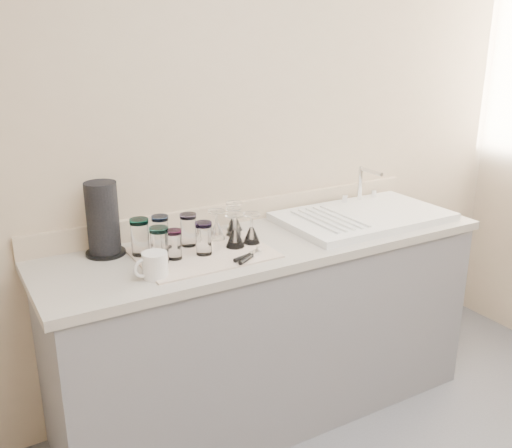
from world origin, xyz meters
TOP-DOWN VIEW (x-y plane):
  - counter_unit at (0.00, 1.20)m, footprint 2.06×0.62m
  - sink_unit at (0.55, 1.20)m, footprint 0.82×0.50m
  - dish_towel at (-0.33, 1.18)m, footprint 0.55×0.42m
  - tumbler_teal at (-0.57, 1.28)m, footprint 0.08×0.08m
  - tumbler_cyan at (-0.47, 1.31)m, footprint 0.07×0.07m
  - tumbler_purple at (-0.35, 1.28)m, footprint 0.07×0.07m
  - tumbler_magenta at (-0.53, 1.16)m, footprint 0.07×0.07m
  - tumbler_blue at (-0.46, 1.17)m, footprint 0.06×0.06m
  - tumbler_lavender at (-0.34, 1.16)m, footprint 0.07×0.07m
  - goblet_back_left at (-0.21, 1.30)m, footprint 0.07×0.07m
  - goblet_back_right at (-0.12, 1.31)m, footprint 0.07×0.07m
  - goblet_front_left at (-0.18, 1.17)m, footprint 0.08×0.08m
  - goblet_front_right at (-0.10, 1.17)m, footprint 0.07×0.07m
  - goblet_extra at (-0.08, 1.37)m, footprint 0.07×0.07m
  - can_opener at (-0.20, 1.02)m, footprint 0.14×0.10m
  - white_mug at (-0.59, 1.05)m, footprint 0.14×0.11m
  - paper_towel_roll at (-0.69, 1.38)m, footprint 0.16×0.16m

SIDE VIEW (x-z plane):
  - counter_unit at x=0.00m, z-range 0.00..0.90m
  - dish_towel at x=-0.33m, z-range 0.90..0.91m
  - can_opener at x=-0.20m, z-range 0.91..0.93m
  - sink_unit at x=0.55m, z-range 0.81..1.03m
  - white_mug at x=-0.59m, z-range 0.90..1.00m
  - goblet_back_right at x=-0.12m, z-range 0.89..1.01m
  - goblet_back_left at x=-0.21m, z-range 0.89..1.02m
  - goblet_extra at x=-0.08m, z-range 0.89..1.02m
  - goblet_front_right at x=-0.10m, z-range 0.89..1.02m
  - goblet_front_left at x=-0.18m, z-range 0.88..1.03m
  - tumbler_blue at x=-0.46m, z-range 0.91..1.03m
  - tumbler_lavender at x=-0.34m, z-range 0.91..1.05m
  - tumbler_purple at x=-0.35m, z-range 0.91..1.05m
  - tumbler_cyan at x=-0.47m, z-range 0.91..1.05m
  - tumbler_magenta at x=-0.53m, z-range 0.91..1.06m
  - tumbler_teal at x=-0.57m, z-range 0.91..1.06m
  - paper_towel_roll at x=-0.69m, z-range 0.90..1.21m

